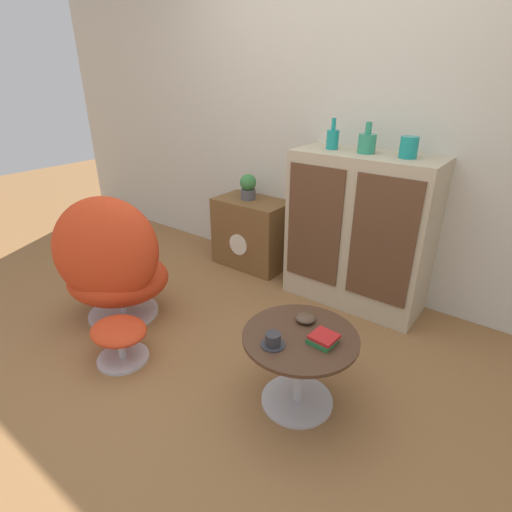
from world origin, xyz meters
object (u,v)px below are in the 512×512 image
(vase_inner_right, at_px, (409,147))
(tv_console, at_px, (252,233))
(vase_leftmost, at_px, (333,139))
(sideboard, at_px, (359,232))
(bowl, at_px, (306,318))
(vase_inner_left, at_px, (367,143))
(book_stack, at_px, (323,339))
(potted_plant, at_px, (248,186))
(egg_chair, at_px, (112,266))
(ottoman, at_px, (119,336))
(teacup, at_px, (273,340))
(coffee_table, at_px, (299,359))

(vase_inner_right, bearing_deg, tv_console, 179.01)
(tv_console, xyz_separation_m, vase_leftmost, (0.71, -0.02, 0.86))
(sideboard, xyz_separation_m, bowl, (0.18, -1.02, -0.11))
(vase_inner_left, height_order, book_stack, vase_inner_left)
(vase_leftmost, relative_size, potted_plant, 0.96)
(egg_chair, xyz_separation_m, vase_leftmost, (0.90, 1.23, 0.74))
(egg_chair, bearing_deg, ottoman, -33.98)
(ottoman, bearing_deg, book_stack, 17.85)
(vase_leftmost, bearing_deg, bowl, -66.63)
(vase_inner_left, relative_size, teacup, 1.68)
(ottoman, relative_size, vase_inner_right, 2.75)
(vase_leftmost, bearing_deg, book_stack, -62.03)
(coffee_table, bearing_deg, teacup, -113.73)
(ottoman, bearing_deg, sideboard, 62.24)
(coffee_table, bearing_deg, vase_leftmost, 113.05)
(vase_inner_right, relative_size, book_stack, 1.02)
(vase_inner_left, bearing_deg, book_stack, -72.61)
(sideboard, bearing_deg, teacup, -82.69)
(egg_chair, height_order, potted_plant, egg_chair)
(vase_leftmost, xyz_separation_m, potted_plant, (-0.75, 0.02, -0.46))
(vase_inner_left, distance_m, vase_inner_right, 0.27)
(tv_console, relative_size, ottoman, 1.78)
(tv_console, bearing_deg, book_stack, -41.21)
(vase_leftmost, bearing_deg, teacup, -71.75)
(coffee_table, height_order, vase_inner_left, vase_inner_left)
(potted_plant, distance_m, bowl, 1.61)
(potted_plant, bearing_deg, vase_leftmost, -1.64)
(coffee_table, xyz_separation_m, bowl, (-0.04, 0.12, 0.16))
(tv_console, xyz_separation_m, coffee_table, (1.20, -1.16, -0.02))
(vase_inner_left, height_order, teacup, vase_inner_left)
(book_stack, distance_m, bowl, 0.19)
(sideboard, height_order, vase_inner_right, vase_inner_right)
(sideboard, distance_m, vase_inner_right, 0.66)
(coffee_table, xyz_separation_m, potted_plant, (-1.24, 1.16, 0.43))
(ottoman, relative_size, vase_leftmost, 1.73)
(potted_plant, bearing_deg, vase_inner_left, -1.24)
(ottoman, bearing_deg, egg_chair, 146.02)
(potted_plant, xyz_separation_m, book_stack, (1.35, -1.15, -0.26))
(vase_leftmost, height_order, bowl, vase_leftmost)
(ottoman, distance_m, vase_inner_left, 1.94)
(potted_plant, bearing_deg, sideboard, -1.44)
(teacup, distance_m, book_stack, 0.24)
(sideboard, xyz_separation_m, egg_chair, (-1.16, -1.23, -0.13))
(tv_console, bearing_deg, potted_plant, 179.34)
(potted_plant, bearing_deg, tv_console, -0.66)
(egg_chair, relative_size, potted_plant, 4.31)
(egg_chair, bearing_deg, vase_inner_left, 47.23)
(tv_console, bearing_deg, sideboard, -1.47)
(book_stack, bearing_deg, tv_console, 138.79)
(bowl, bearing_deg, sideboard, 100.18)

